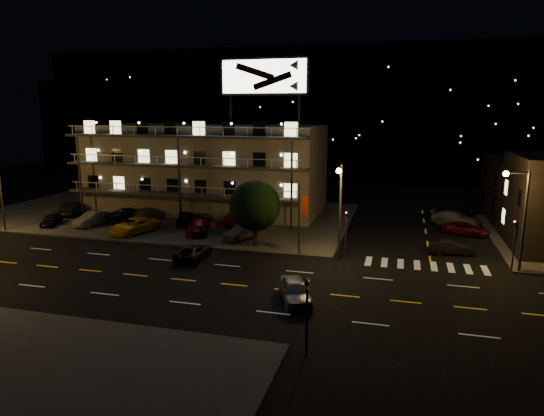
% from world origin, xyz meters
% --- Properties ---
extents(ground, '(140.00, 140.00, 0.00)m').
position_xyz_m(ground, '(0.00, 0.00, 0.00)').
color(ground, black).
rests_on(ground, ground).
extents(curb_nw, '(44.00, 24.00, 0.15)m').
position_xyz_m(curb_nw, '(-14.00, 20.00, 0.07)').
color(curb_nw, '#373735').
rests_on(curb_nw, ground).
extents(motel, '(28.00, 13.80, 18.10)m').
position_xyz_m(motel, '(-9.94, 23.88, 5.34)').
color(motel, gray).
rests_on(motel, ground).
extents(hill_backdrop, '(120.00, 25.00, 24.00)m').
position_xyz_m(hill_backdrop, '(-5.94, 68.78, 11.55)').
color(hill_backdrop, black).
rests_on(hill_backdrop, ground).
extents(streetlight_nc, '(0.44, 1.92, 8.00)m').
position_xyz_m(streetlight_nc, '(8.50, 7.94, 4.96)').
color(streetlight_nc, '#2D2D30').
rests_on(streetlight_nc, ground).
extents(streetlight_ne, '(1.92, 0.44, 8.00)m').
position_xyz_m(streetlight_ne, '(22.14, 8.30, 4.96)').
color(streetlight_ne, '#2D2D30').
rests_on(streetlight_ne, ground).
extents(signal_nw, '(0.20, 0.27, 4.60)m').
position_xyz_m(signal_nw, '(9.00, 8.50, 2.57)').
color(signal_nw, '#2D2D30').
rests_on(signal_nw, ground).
extents(signal_sw, '(0.20, 0.27, 4.60)m').
position_xyz_m(signal_sw, '(9.00, -8.50, 2.57)').
color(signal_sw, '#2D2D30').
rests_on(signal_sw, ground).
extents(signal_ne, '(0.27, 0.20, 4.60)m').
position_xyz_m(signal_ne, '(22.00, 8.50, 2.57)').
color(signal_ne, '#2D2D30').
rests_on(signal_ne, ground).
extents(banner_north, '(0.83, 0.16, 6.40)m').
position_xyz_m(banner_north, '(5.09, 8.40, 3.43)').
color(banner_north, '#2D2D30').
rests_on(banner_north, ground).
extents(stop_sign, '(0.91, 0.11, 2.61)m').
position_xyz_m(stop_sign, '(-3.00, 8.57, 1.71)').
color(stop_sign, '#2D2D30').
rests_on(stop_sign, ground).
extents(tree, '(4.82, 4.64, 6.07)m').
position_xyz_m(tree, '(0.57, 9.76, 3.75)').
color(tree, black).
rests_on(tree, curb_nw).
extents(lot_car_0, '(2.62, 3.92, 1.24)m').
position_xyz_m(lot_car_0, '(-22.98, 11.55, 0.77)').
color(lot_car_0, black).
rests_on(lot_car_0, curb_nw).
extents(lot_car_1, '(2.46, 4.71, 1.48)m').
position_xyz_m(lot_car_1, '(-18.65, 12.73, 0.89)').
color(lot_car_1, gray).
rests_on(lot_car_1, curb_nw).
extents(lot_car_2, '(4.29, 5.93, 1.50)m').
position_xyz_m(lot_car_2, '(-12.60, 10.96, 0.90)').
color(lot_car_2, yellow).
rests_on(lot_car_2, curb_nw).
extents(lot_car_3, '(3.55, 5.46, 1.47)m').
position_xyz_m(lot_car_3, '(-6.37, 12.65, 0.89)').
color(lot_car_3, '#590C19').
rests_on(lot_car_3, curb_nw).
extents(lot_car_4, '(3.39, 4.74, 1.50)m').
position_xyz_m(lot_car_4, '(-1.37, 11.71, 0.90)').
color(lot_car_4, gray).
rests_on(lot_car_4, curb_nw).
extents(lot_car_5, '(2.48, 4.86, 1.53)m').
position_xyz_m(lot_car_5, '(-23.91, 16.62, 0.91)').
color(lot_car_5, black).
rests_on(lot_car_5, curb_nw).
extents(lot_car_6, '(4.53, 5.95, 1.50)m').
position_xyz_m(lot_car_6, '(-15.77, 15.62, 0.90)').
color(lot_car_6, black).
rests_on(lot_car_6, curb_nw).
extents(lot_car_7, '(3.51, 5.07, 1.36)m').
position_xyz_m(lot_car_7, '(-14.13, 16.90, 0.83)').
color(lot_car_7, gray).
rests_on(lot_car_7, curb_nw).
extents(lot_car_8, '(3.01, 4.71, 1.49)m').
position_xyz_m(lot_car_8, '(-9.18, 15.85, 0.90)').
color(lot_car_8, black).
rests_on(lot_car_8, curb_nw).
extents(lot_car_9, '(2.28, 4.77, 1.51)m').
position_xyz_m(lot_car_9, '(-3.40, 17.25, 0.90)').
color(lot_car_9, '#590C19').
rests_on(lot_car_9, curb_nw).
extents(side_car_0, '(3.88, 1.68, 1.24)m').
position_xyz_m(side_car_0, '(17.83, 12.07, 0.62)').
color(side_car_0, black).
rests_on(side_car_0, ground).
extents(side_car_1, '(4.91, 3.67, 1.24)m').
position_xyz_m(side_car_1, '(19.86, 19.60, 0.62)').
color(side_car_1, '#590C19').
rests_on(side_car_1, ground).
extents(side_car_2, '(5.50, 3.44, 1.49)m').
position_xyz_m(side_car_2, '(19.16, 23.80, 0.74)').
color(side_car_2, gray).
rests_on(side_car_2, ground).
extents(side_car_3, '(4.65, 2.27, 1.53)m').
position_xyz_m(side_car_3, '(23.45, 30.06, 0.76)').
color(side_car_3, black).
rests_on(side_car_3, ground).
extents(road_car_east, '(3.35, 4.85, 1.53)m').
position_xyz_m(road_car_east, '(6.94, -1.93, 0.77)').
color(road_car_east, gray).
rests_on(road_car_east, ground).
extents(road_car_west, '(2.34, 4.70, 1.28)m').
position_xyz_m(road_car_west, '(-3.37, 4.89, 0.64)').
color(road_car_west, black).
rests_on(road_car_west, ground).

